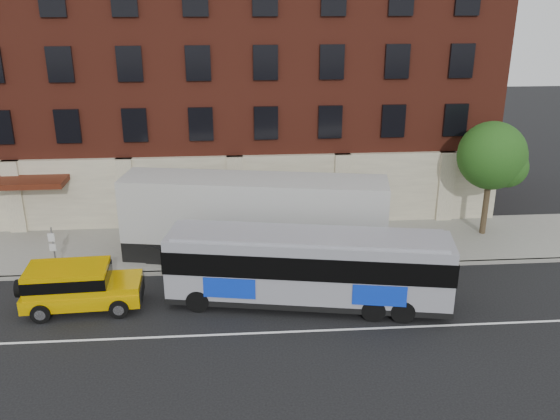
{
  "coord_description": "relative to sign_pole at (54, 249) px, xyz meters",
  "views": [
    {
      "loc": [
        0.1,
        -19.95,
        12.89
      ],
      "look_at": [
        2.02,
        5.5,
        3.31
      ],
      "focal_mm": 38.36,
      "sensor_mm": 36.0,
      "label": 1
    }
  ],
  "objects": [
    {
      "name": "lane_line",
      "position": [
        8.5,
        -5.65,
        -1.45
      ],
      "size": [
        60.0,
        0.12,
        0.01
      ],
      "primitive_type": "cube",
      "color": "white",
      "rests_on": "ground"
    },
    {
      "name": "city_bus",
      "position": [
        11.51,
        -3.44,
        0.35
      ],
      "size": [
        12.2,
        4.63,
        3.27
      ],
      "color": "gray",
      "rests_on": "ground"
    },
    {
      "name": "street_tree",
      "position": [
        22.04,
        3.34,
        2.96
      ],
      "size": [
        3.6,
        3.6,
        6.2
      ],
      "color": "#34271A",
      "rests_on": "sidewalk"
    },
    {
      "name": "kerb",
      "position": [
        8.5,
        -0.15,
        -1.38
      ],
      "size": [
        60.0,
        0.25,
        0.15
      ],
      "primitive_type": "cube",
      "color": "gray",
      "rests_on": "ground"
    },
    {
      "name": "yellow_suv",
      "position": [
        1.75,
        -3.11,
        -0.33
      ],
      "size": [
        5.19,
        2.44,
        1.96
      ],
      "color": "#CF9C00",
      "rests_on": "ground"
    },
    {
      "name": "sign_pole",
      "position": [
        0.0,
        0.0,
        0.0
      ],
      "size": [
        0.3,
        0.2,
        2.5
      ],
      "color": "slate",
      "rests_on": "ground"
    },
    {
      "name": "building",
      "position": [
        8.49,
        10.77,
        6.13
      ],
      "size": [
        30.0,
        12.1,
        15.0
      ],
      "color": "#5F2316",
      "rests_on": "sidewalk"
    },
    {
      "name": "ground",
      "position": [
        8.5,
        -6.15,
        -1.45
      ],
      "size": [
        120.0,
        120.0,
        0.0
      ],
      "primitive_type": "plane",
      "color": "black",
      "rests_on": "ground"
    },
    {
      "name": "sidewalk",
      "position": [
        8.5,
        2.85,
        -1.38
      ],
      "size": [
        60.0,
        6.0,
        0.15
      ],
      "primitive_type": "cube",
      "color": "gray",
      "rests_on": "ground"
    },
    {
      "name": "shipping_container",
      "position": [
        9.39,
        1.21,
        0.66
      ],
      "size": [
        13.06,
        4.79,
        4.27
      ],
      "color": "black",
      "rests_on": "ground"
    }
  ]
}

